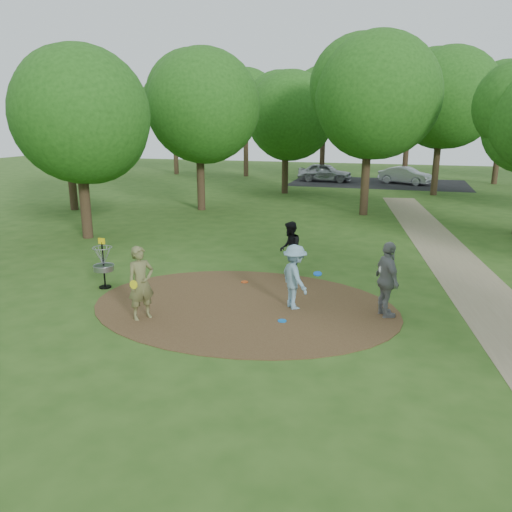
# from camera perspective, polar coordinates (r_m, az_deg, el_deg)

# --- Properties ---
(ground) EXTENTS (100.00, 100.00, 0.00)m
(ground) POSITION_cam_1_polar(r_m,az_deg,el_deg) (13.68, -1.42, -5.71)
(ground) COLOR #2D5119
(ground) RESTS_ON ground
(dirt_clearing) EXTENTS (8.40, 8.40, 0.02)m
(dirt_clearing) POSITION_cam_1_polar(r_m,az_deg,el_deg) (13.68, -1.42, -5.67)
(dirt_clearing) COLOR #47301C
(dirt_clearing) RESTS_ON ground
(footpath) EXTENTS (7.55, 39.89, 0.01)m
(footpath) POSITION_cam_1_polar(r_m,az_deg,el_deg) (15.20, 25.27, -5.03)
(footpath) COLOR #8C7A5B
(footpath) RESTS_ON ground
(parking_lot) EXTENTS (14.00, 8.00, 0.01)m
(parking_lot) POSITION_cam_1_polar(r_m,az_deg,el_deg) (42.49, 13.80, 8.11)
(parking_lot) COLOR black
(parking_lot) RESTS_ON ground
(player_observer_with_disc) EXTENTS (0.78, 0.83, 1.90)m
(player_observer_with_disc) POSITION_cam_1_polar(r_m,az_deg,el_deg) (12.84, -13.01, -3.04)
(player_observer_with_disc) COLOR #67673C
(player_observer_with_disc) RESTS_ON ground
(player_throwing_with_disc) EXTENTS (1.34, 1.29, 1.75)m
(player_throwing_with_disc) POSITION_cam_1_polar(r_m,az_deg,el_deg) (13.27, 4.45, -2.41)
(player_throwing_with_disc) COLOR #7FA6BD
(player_throwing_with_disc) RESTS_ON ground
(player_walking_with_disc) EXTENTS (0.80, 0.95, 1.77)m
(player_walking_with_disc) POSITION_cam_1_polar(r_m,az_deg,el_deg) (16.19, 3.89, 0.85)
(player_walking_with_disc) COLOR black
(player_walking_with_disc) RESTS_ON ground
(player_waiting_with_disc) EXTENTS (0.94, 1.25, 1.98)m
(player_waiting_with_disc) POSITION_cam_1_polar(r_m,az_deg,el_deg) (13.07, 14.76, -2.65)
(player_waiting_with_disc) COLOR gray
(player_waiting_with_disc) RESTS_ON ground
(disc_ground_blue) EXTENTS (0.22, 0.22, 0.02)m
(disc_ground_blue) POSITION_cam_1_polar(r_m,az_deg,el_deg) (12.63, 3.00, -7.41)
(disc_ground_blue) COLOR blue
(disc_ground_blue) RESTS_ON dirt_clearing
(disc_ground_red) EXTENTS (0.22, 0.22, 0.02)m
(disc_ground_red) POSITION_cam_1_polar(r_m,az_deg,el_deg) (15.58, -1.32, -2.97)
(disc_ground_red) COLOR #DC4716
(disc_ground_red) RESTS_ON dirt_clearing
(car_left) EXTENTS (4.53, 1.97, 1.52)m
(car_left) POSITION_cam_1_polar(r_m,az_deg,el_deg) (42.69, 7.88, 9.45)
(car_left) COLOR #9DA0A4
(car_left) RESTS_ON ground
(car_right) EXTENTS (4.39, 2.96, 1.37)m
(car_right) POSITION_cam_1_polar(r_m,az_deg,el_deg) (42.30, 16.69, 8.81)
(car_right) COLOR #B1B2B9
(car_right) RESTS_ON ground
(disc_golf_basket) EXTENTS (0.63, 0.63, 1.54)m
(disc_golf_basket) POSITION_cam_1_polar(r_m,az_deg,el_deg) (15.57, -17.08, -0.41)
(disc_golf_basket) COLOR black
(disc_golf_basket) RESTS_ON ground
(tree_ring) EXTENTS (37.31, 45.79, 9.39)m
(tree_ring) POSITION_cam_1_polar(r_m,az_deg,el_deg) (21.98, 9.57, 15.97)
(tree_ring) COLOR #332316
(tree_ring) RESTS_ON ground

